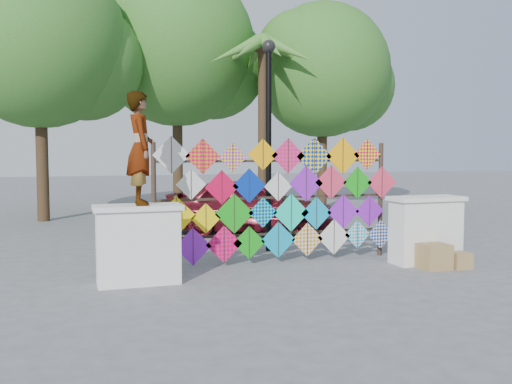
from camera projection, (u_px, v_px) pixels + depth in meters
ground at (290, 270)px, 10.24m from camera, size 80.00×80.00×0.00m
parapet_left at (138, 244)px, 9.16m from camera, size 1.40×0.65×1.28m
parapet_right at (426, 229)px, 10.84m from camera, size 1.40×0.65×1.28m
kite_rack at (281, 199)px, 10.87m from camera, size 4.94×0.24×2.41m
tree_west at (43, 42)px, 17.03m from camera, size 5.85×5.20×8.01m
tree_mid at (179, 48)px, 20.30m from camera, size 6.30×5.60×8.61m
tree_east at (325, 71)px, 20.49m from camera, size 5.40×4.80×7.42m
palm_tree at (262, 62)px, 18.14m from camera, size 3.62×3.62×5.83m
vendor_woman at (140, 148)px, 9.07m from camera, size 0.44×0.66×1.81m
sedan at (250, 205)px, 14.68m from camera, size 4.63×3.21×1.46m
lamppost at (269, 125)px, 12.03m from camera, size 0.28×0.28×4.46m
cardboard_box_near at (434, 257)px, 10.33m from camera, size 0.51×0.46×0.46m
cardboard_box_far at (460, 260)px, 10.38m from camera, size 0.35×0.32×0.30m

